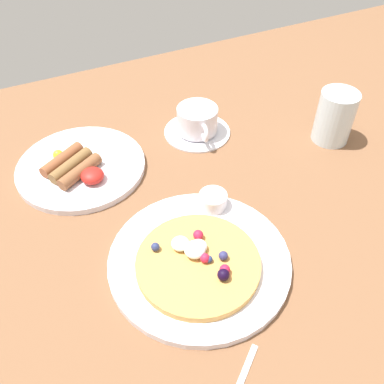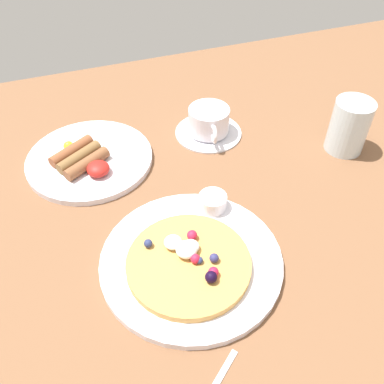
% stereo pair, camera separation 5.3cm
% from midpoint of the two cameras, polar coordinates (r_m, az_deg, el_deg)
% --- Properties ---
extents(ground_plane, '(1.93, 1.17, 0.03)m').
position_cam_midpoint_polar(ground_plane, '(0.71, -1.73, -5.54)').
color(ground_plane, brown).
extents(pancake_plate, '(0.27, 0.27, 0.01)m').
position_cam_midpoint_polar(pancake_plate, '(0.64, -1.40, -9.35)').
color(pancake_plate, white).
rests_on(pancake_plate, ground_plane).
extents(pancake_with_berries, '(0.18, 0.18, 0.03)m').
position_cam_midpoint_polar(pancake_with_berries, '(0.62, -1.67, -9.52)').
color(pancake_with_berries, '#CF9549').
rests_on(pancake_with_berries, pancake_plate).
extents(syrup_ramekin, '(0.05, 0.05, 0.03)m').
position_cam_midpoint_polar(syrup_ramekin, '(0.70, 0.68, -1.16)').
color(syrup_ramekin, white).
rests_on(syrup_ramekin, pancake_plate).
extents(breakfast_plate, '(0.24, 0.24, 0.01)m').
position_cam_midpoint_polar(breakfast_plate, '(0.82, -16.54, 3.22)').
color(breakfast_plate, white).
rests_on(breakfast_plate, ground_plane).
extents(fried_breakfast, '(0.11, 0.14, 0.02)m').
position_cam_midpoint_polar(fried_breakfast, '(0.81, -17.70, 3.37)').
color(fried_breakfast, brown).
rests_on(fried_breakfast, breakfast_plate).
extents(coffee_saucer, '(0.14, 0.14, 0.01)m').
position_cam_midpoint_polar(coffee_saucer, '(0.88, -1.04, 8.16)').
color(coffee_saucer, white).
rests_on(coffee_saucer, ground_plane).
extents(coffee_cup, '(0.08, 0.11, 0.05)m').
position_cam_midpoint_polar(coffee_cup, '(0.86, -1.05, 9.73)').
color(coffee_cup, white).
rests_on(coffee_cup, coffee_saucer).
extents(water_glass, '(0.07, 0.07, 0.10)m').
position_cam_midpoint_polar(water_glass, '(0.87, 17.08, 9.63)').
color(water_glass, silver).
rests_on(water_glass, ground_plane).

